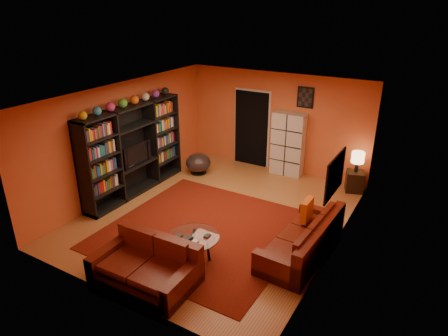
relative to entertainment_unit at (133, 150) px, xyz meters
The scene contains 20 objects.
floor 2.51m from the entertainment_unit, ahead, with size 6.00×6.00×0.00m, color brown.
ceiling 2.75m from the entertainment_unit, ahead, with size 6.00×6.00×0.00m, color white.
wall_back 3.77m from the entertainment_unit, 52.83° to the left, with size 6.00×6.00×0.00m, color #CC562C.
wall_front 3.77m from the entertainment_unit, 52.83° to the right, with size 6.00×6.00×0.00m, color #CC562C.
wall_left 0.34m from the entertainment_unit, behind, with size 6.00×6.00×0.00m, color #CC562C.
wall_right 4.78m from the entertainment_unit, ahead, with size 6.00×6.00×0.00m, color #CC562C.
rug 2.69m from the entertainment_unit, 16.42° to the right, with size 3.60×3.60×0.01m, color #4F1009.
doorway 3.35m from the entertainment_unit, 61.98° to the left, with size 0.95×0.10×2.04m, color black.
wall_art_right 4.80m from the entertainment_unit, ahead, with size 0.03×1.00×0.70m, color black.
wall_art_back 4.36m from the entertainment_unit, 44.57° to the left, with size 0.42×0.03×0.52m, color black.
entertainment_unit is the anchor object (origin of this frame).
tv 0.09m from the entertainment_unit, 26.29° to the right, with size 0.12×0.88×0.51m, color black.
sofa 4.50m from the entertainment_unit, ahead, with size 0.97×2.17×0.85m.
loveseat 3.50m from the entertainment_unit, 44.89° to the right, with size 1.69×1.04×0.85m.
throw_pillow 4.25m from the entertainment_unit, ahead, with size 0.12×0.42×0.42m, color #D75C17.
coffee_table 3.23m from the entertainment_unit, 29.88° to the right, with size 0.92×0.92×0.46m.
storage_cabinet 3.91m from the entertainment_unit, 45.85° to the left, with size 0.83×0.37×1.65m, color #BCB6AE.
bowl_chair 1.94m from the entertainment_unit, 67.26° to the left, with size 0.66×0.66×0.54m.
side_table 5.31m from the entertainment_unit, 30.40° to the left, with size 0.40×0.40×0.50m, color black.
table_lamp 5.25m from the entertainment_unit, 30.40° to the left, with size 0.30×0.30×0.50m.
Camera 1 is at (3.94, -6.43, 4.29)m, focal length 32.00 mm.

